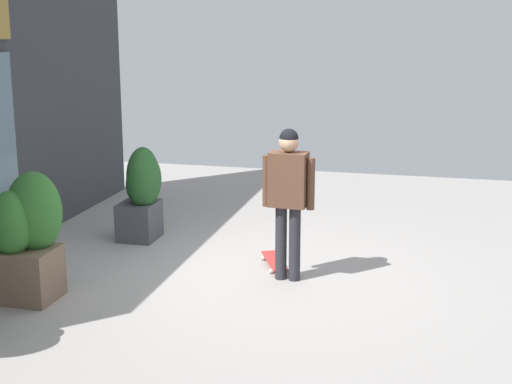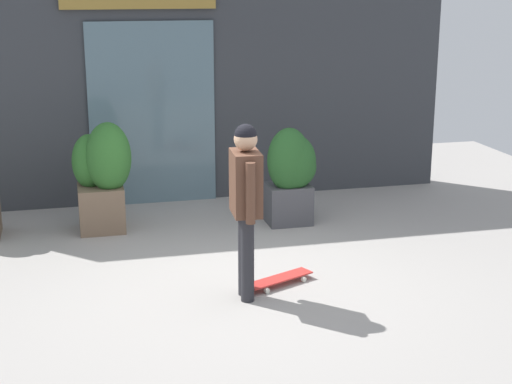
{
  "view_description": "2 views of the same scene",
  "coord_description": "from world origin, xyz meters",
  "px_view_note": "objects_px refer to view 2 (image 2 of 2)",
  "views": [
    {
      "loc": [
        -8.07,
        -2.02,
        2.98
      ],
      "look_at": [
        0.16,
        0.02,
        0.95
      ],
      "focal_mm": 53.15,
      "sensor_mm": 36.0,
      "label": 1
    },
    {
      "loc": [
        -1.64,
        -7.31,
        3.03
      ],
      "look_at": [
        0.16,
        0.02,
        0.95
      ],
      "focal_mm": 54.32,
      "sensor_mm": 36.0,
      "label": 2
    }
  ],
  "objects_px": {
    "skateboarder": "(246,193)",
    "skateboard": "(279,279)",
    "planter_box_left": "(291,172)",
    "planter_box_right": "(102,174)"
  },
  "relations": [
    {
      "from": "skateboarder",
      "to": "planter_box_right",
      "type": "xyz_separation_m",
      "value": [
        -1.23,
        2.53,
        -0.35
      ]
    },
    {
      "from": "planter_box_left",
      "to": "planter_box_right",
      "type": "relative_size",
      "value": 0.92
    },
    {
      "from": "skateboarder",
      "to": "planter_box_left",
      "type": "relative_size",
      "value": 1.38
    },
    {
      "from": "skateboarder",
      "to": "skateboard",
      "type": "bearing_deg",
      "value": 34.03
    },
    {
      "from": "skateboarder",
      "to": "skateboard",
      "type": "relative_size",
      "value": 2.24
    },
    {
      "from": "planter_box_left",
      "to": "planter_box_right",
      "type": "height_order",
      "value": "planter_box_right"
    },
    {
      "from": "skateboarder",
      "to": "planter_box_left",
      "type": "xyz_separation_m",
      "value": [
        1.1,
        2.2,
        -0.38
      ]
    },
    {
      "from": "planter_box_left",
      "to": "planter_box_right",
      "type": "xyz_separation_m",
      "value": [
        -2.33,
        0.33,
        0.04
      ]
    },
    {
      "from": "skateboarder",
      "to": "skateboard",
      "type": "xyz_separation_m",
      "value": [
        0.41,
        0.24,
        -1.01
      ]
    },
    {
      "from": "planter_box_left",
      "to": "skateboarder",
      "type": "bearing_deg",
      "value": -116.65
    }
  ]
}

